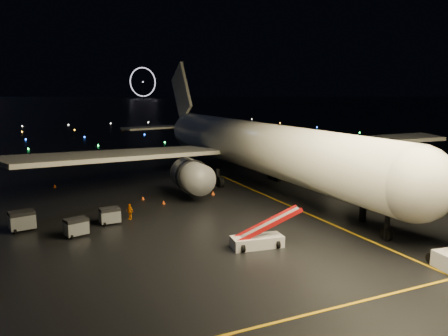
{
  "coord_description": "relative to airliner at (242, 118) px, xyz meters",
  "views": [
    {
      "loc": [
        -15.01,
        -29.86,
        13.14
      ],
      "look_at": [
        3.81,
        12.0,
        5.0
      ],
      "focal_mm": 35.0,
      "sensor_mm": 36.0,
      "label": 1
    }
  ],
  "objects": [
    {
      "name": "ground",
      "position": [
        -13.26,
        273.34,
        -9.31
      ],
      "size": [
        2000.0,
        2000.0,
        0.0
      ],
      "primitive_type": "plane",
      "color": "black",
      "rests_on": "ground"
    },
    {
      "name": "lane_centre",
      "position": [
        -1.26,
        -11.66,
        -9.3
      ],
      "size": [
        0.25,
        80.0,
        0.02
      ],
      "primitive_type": "cube",
      "color": "#DCA109",
      "rests_on": "ground"
    },
    {
      "name": "lane_cross",
      "position": [
        -18.26,
        -36.66,
        -9.3
      ],
      "size": [
        60.0,
        0.25,
        0.02
      ],
      "primitive_type": "cube",
      "color": "#DCA109",
      "rests_on": "ground"
    },
    {
      "name": "airliner",
      "position": [
        0.0,
        0.0,
        0.0
      ],
      "size": [
        66.27,
        63.01,
        18.63
      ],
      "primitive_type": null,
      "rotation": [
        0.0,
        0.0,
        0.01
      ],
      "color": "white",
      "rests_on": "ground"
    },
    {
      "name": "belt_loader",
      "position": [
        -11.18,
        -25.37,
        -7.75
      ],
      "size": [
        6.61,
        2.53,
        3.12
      ],
      "primitive_type": null,
      "rotation": [
        0.0,
        0.0,
        -0.12
      ],
      "color": "silver",
      "rests_on": "ground"
    },
    {
      "name": "crew_c",
      "position": [
        -19.29,
        -12.74,
        -8.49
      ],
      "size": [
        0.86,
        1.03,
        1.65
      ],
      "primitive_type": "imported",
      "rotation": [
        0.0,
        0.0,
        -1.01
      ],
      "color": "orange",
      "rests_on": "ground"
    },
    {
      "name": "safety_cone_0",
      "position": [
        -14.34,
        -8.19,
        -9.07
      ],
      "size": [
        0.54,
        0.54,
        0.49
      ],
      "primitive_type": "cone",
      "rotation": [
        0.0,
        0.0,
        -0.31
      ],
      "color": "#E65213",
      "rests_on": "ground"
    },
    {
      "name": "safety_cone_1",
      "position": [
        -7.23,
        -6.26,
        -9.06
      ],
      "size": [
        0.51,
        0.51,
        0.51
      ],
      "primitive_type": "cone",
      "rotation": [
        0.0,
        0.0,
        0.13
      ],
      "color": "#E65213",
      "rests_on": "ground"
    },
    {
      "name": "safety_cone_2",
      "position": [
        -16.07,
        -5.18,
        -9.08
      ],
      "size": [
        0.43,
        0.43,
        0.46
      ],
      "primitive_type": "cone",
      "rotation": [
        0.0,
        0.0,
        0.07
      ],
      "color": "#E65213",
      "rests_on": "ground"
    },
    {
      "name": "safety_cone_3",
      "position": [
        -25.51,
        6.43,
        -9.05
      ],
      "size": [
        0.61,
        0.61,
        0.54
      ],
      "primitive_type": "cone",
      "rotation": [
        0.0,
        0.0,
        0.37
      ],
      "color": "#E65213",
      "rests_on": "ground"
    },
    {
      "name": "ferris_wheel",
      "position": [
        156.74,
        693.34,
        16.69
      ],
      "size": [
        49.33,
        16.8,
        52.0
      ],
      "primitive_type": null,
      "rotation": [
        0.0,
        0.0,
        0.26
      ],
      "color": "black",
      "rests_on": "ground"
    },
    {
      "name": "taxiway_lights",
      "position": [
        -13.26,
        79.34,
        -9.13
      ],
      "size": [
        164.0,
        92.0,
        0.36
      ],
      "primitive_type": null,
      "color": "black",
      "rests_on": "ground"
    },
    {
      "name": "baggage_cart_0",
      "position": [
        -21.44,
        -13.48,
        -8.5
      ],
      "size": [
        2.0,
        1.46,
        1.63
      ],
      "primitive_type": "cube",
      "rotation": [
        0.0,
        0.0,
        0.06
      ],
      "color": "gray",
      "rests_on": "ground"
    },
    {
      "name": "baggage_cart_1",
      "position": [
        -24.9,
        -15.99,
        -8.48
      ],
      "size": [
        2.25,
        1.85,
        1.66
      ],
      "primitive_type": "cube",
      "rotation": [
        0.0,
        0.0,
        0.28
      ],
      "color": "gray",
      "rests_on": "ground"
    },
    {
      "name": "baggage_cart_2",
      "position": [
        -29.42,
        -12.25,
        -8.37
      ],
      "size": [
        2.48,
        1.96,
        1.89
      ],
      "primitive_type": "cube",
      "rotation": [
        0.0,
        0.0,
        0.2
      ],
      "color": "gray",
      "rests_on": "ground"
    }
  ]
}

